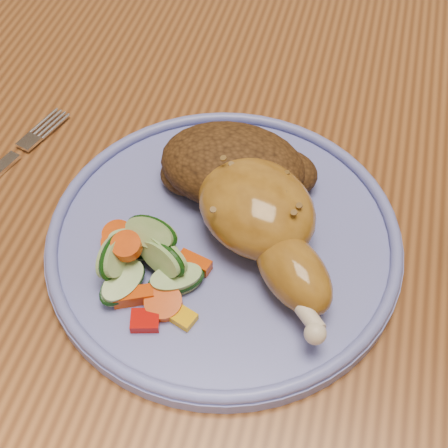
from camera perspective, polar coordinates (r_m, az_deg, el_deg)
name	(u,v)px	position (r m, az deg, el deg)	size (l,w,h in m)	color
dining_table	(333,243)	(0.63, 9.96, -1.68)	(0.90, 1.40, 0.75)	brown
chair_far	(370,30)	(1.21, 13.18, 16.92)	(0.42, 0.42, 0.91)	#4C2D16
plate	(224,240)	(0.51, 0.00, -1.46)	(0.29, 0.29, 0.01)	#626AB8
plate_rim	(224,232)	(0.50, 0.00, -0.71)	(0.29, 0.29, 0.01)	#626AB8
chicken_leg	(265,222)	(0.48, 3.76, 0.19)	(0.15, 0.17, 0.06)	#9C6A20
rice_pilaf	(236,167)	(0.53, 1.08, 5.22)	(0.13, 0.09, 0.05)	#442811
vegetable_pile	(145,260)	(0.48, -7.27, -3.28)	(0.10, 0.09, 0.05)	#A50A05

